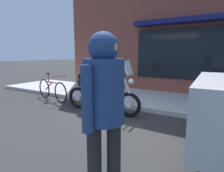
{
  "coord_description": "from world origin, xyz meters",
  "views": [
    {
      "loc": [
        2.45,
        -3.32,
        1.53
      ],
      "look_at": [
        -0.06,
        0.8,
        0.7
      ],
      "focal_mm": 29.61,
      "sensor_mm": 36.0,
      "label": 1
    }
  ],
  "objects": [
    {
      "name": "parked_bicycle",
      "position": [
        -2.42,
        0.81,
        0.37
      ],
      "size": [
        1.68,
        0.51,
        0.93
      ],
      "color": "black",
      "rests_on": "ground_plane"
    },
    {
      "name": "sandwich_board_sign",
      "position": [
        -1.51,
        2.0,
        0.6
      ],
      "size": [
        0.55,
        0.41,
        0.94
      ],
      "color": "#1E511E",
      "rests_on": "sidewalk_curb"
    },
    {
      "name": "touring_motorcycle",
      "position": [
        -0.39,
        0.63,
        0.6
      ],
      "size": [
        2.19,
        0.62,
        1.39
      ],
      "color": "black",
      "rests_on": "ground_plane"
    },
    {
      "name": "pedestrian_walking",
      "position": [
        1.52,
        -1.93,
        1.09
      ],
      "size": [
        0.4,
        0.56,
        1.73
      ],
      "color": "#252525",
      "rests_on": "ground_plane"
    },
    {
      "name": "ground_plane",
      "position": [
        0.0,
        0.0,
        0.0
      ],
      "size": [
        80.0,
        80.0,
        0.0
      ],
      "primitive_type": "plane",
      "color": "#2C2C2C"
    }
  ]
}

